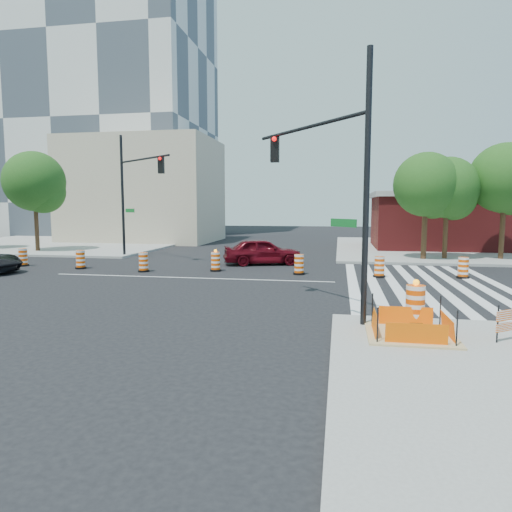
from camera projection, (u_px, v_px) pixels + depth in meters
name	position (u px, v px, depth m)	size (l,w,h in m)	color
ground	(189.00, 278.00, 22.17)	(120.00, 120.00, 0.00)	black
sidewalk_ne	(476.00, 249.00, 36.55)	(22.00, 22.00, 0.15)	gray
sidewalk_nw	(68.00, 243.00, 42.97)	(22.00, 22.00, 0.15)	gray
crosswalk_east	(425.00, 285.00, 20.21)	(6.75, 13.50, 0.01)	silver
lane_centerline	(189.00, 278.00, 22.16)	(14.00, 0.12, 0.01)	silver
excavation_pit	(410.00, 333.00, 11.73)	(2.20, 2.20, 0.90)	tan
tower_nw	(91.00, 54.00, 57.27)	(28.00, 18.00, 45.00)	silver
brick_storefront	(478.00, 221.00, 36.31)	(16.50, 8.50, 4.60)	maroon
beige_midrise	(144.00, 191.00, 45.28)	(14.00, 10.00, 10.00)	#B8A98D
red_coupe	(263.00, 251.00, 27.20)	(1.87, 4.65, 1.58)	#51070F
signal_pole_se	(331.00, 167.00, 13.74)	(3.73, 4.48, 7.54)	black
signal_pole_nw	(134.00, 183.00, 29.79)	(4.95, 3.84, 8.10)	black
pit_drum	(415.00, 306.00, 12.76)	(0.65, 0.65, 1.29)	black
barricade	(507.00, 320.00, 11.22)	(0.65, 0.50, 0.93)	#E74C04
tree_north_b	(35.00, 185.00, 33.81)	(4.42, 4.42, 7.52)	#382314
tree_north_c	(427.00, 188.00, 28.52)	(4.02, 4.02, 6.83)	#382314
tree_north_d	(448.00, 191.00, 28.82)	(3.87, 3.87, 6.57)	#382314
tree_north_e	(506.00, 182.00, 28.52)	(4.36, 4.36, 7.42)	#382314
median_drum_0	(23.00, 258.00, 26.52)	(0.60, 0.60, 1.02)	black
median_drum_1	(81.00, 260.00, 25.36)	(0.60, 0.60, 1.02)	black
median_drum_2	(143.00, 263.00, 24.19)	(0.60, 0.60, 1.02)	black
median_drum_3	(216.00, 262.00, 24.40)	(0.60, 0.60, 1.18)	black
median_drum_4	(299.00, 265.00, 23.24)	(0.60, 0.60, 1.02)	black
median_drum_5	(379.00, 268.00, 22.30)	(0.60, 0.60, 1.02)	black
median_drum_6	(463.00, 268.00, 22.00)	(0.60, 0.60, 1.02)	black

